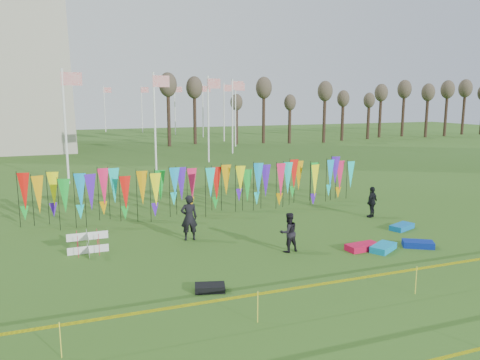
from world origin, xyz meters
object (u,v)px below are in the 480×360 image
object	(u,v)px
box_kite	(88,243)
kite_bag_blue	(418,244)
person_left	(189,218)
kite_bag_black	(210,288)
kite_bag_turquoise	(383,248)
person_right	(372,202)
kite_bag_red	(363,247)
kite_bag_teal	(402,227)
person_mid	(288,232)

from	to	relation	value
box_kite	kite_bag_blue	distance (m)	13.28
kite_bag_blue	person_left	bearing A→B (deg)	153.70
box_kite	kite_bag_blue	bearing A→B (deg)	-16.89
kite_bag_black	person_left	bearing A→B (deg)	82.28
box_kite	kite_bag_blue	world-z (taller)	box_kite
kite_bag_turquoise	kite_bag_blue	distance (m)	1.63
person_right	kite_bag_red	bearing A→B (deg)	22.35
kite_bag_turquoise	kite_bag_blue	world-z (taller)	same
kite_bag_red	kite_bag_teal	size ratio (longest dim) A/B	1.09
kite_bag_black	box_kite	bearing A→B (deg)	123.81
kite_bag_blue	kite_bag_black	xyz separation A→B (m)	(-9.28, -1.25, -0.02)
kite_bag_red	kite_bag_black	distance (m)	7.15
person_left	kite_bag_blue	world-z (taller)	person_left
kite_bag_turquoise	kite_bag_blue	size ratio (longest dim) A/B	1.05
kite_bag_turquoise	kite_bag_black	distance (m)	7.77
person_right	kite_bag_teal	xyz separation A→B (m)	(-0.04, -2.38, -0.68)
kite_bag_turquoise	kite_bag_blue	xyz separation A→B (m)	(1.63, -0.11, 0.00)
person_left	person_mid	distance (m)	4.38
person_right	kite_bag_red	world-z (taller)	person_right
person_mid	kite_bag_red	distance (m)	3.10
person_right	kite_bag_turquoise	xyz separation A→B (m)	(-2.79, -4.63, -0.67)
person_right	kite_bag_black	xyz separation A→B (m)	(-10.44, -5.99, -0.69)
box_kite	person_left	xyz separation A→B (m)	(4.16, 0.36, 0.55)
box_kite	kite_bag_red	size ratio (longest dim) A/B	0.64
kite_bag_blue	kite_bag_teal	distance (m)	2.62
kite_bag_turquoise	kite_bag_teal	world-z (taller)	kite_bag_turquoise
box_kite	kite_bag_turquoise	world-z (taller)	box_kite
person_right	kite_bag_blue	xyz separation A→B (m)	(-1.17, -4.74, -0.67)
person_mid	kite_bag_turquoise	size ratio (longest dim) A/B	1.26
box_kite	person_left	world-z (taller)	person_left
person_mid	kite_bag_red	bearing A→B (deg)	157.94
person_right	box_kite	bearing A→B (deg)	-24.47
person_right	kite_bag_red	distance (m)	5.55
person_left	kite_bag_red	xyz separation A→B (m)	(6.20, -3.73, -0.86)
kite_bag_black	kite_bag_teal	bearing A→B (deg)	19.15
kite_bag_red	person_right	bearing A→B (deg)	50.46
person_mid	kite_bag_blue	xyz separation A→B (m)	(5.24, -1.34, -0.67)
box_kite	kite_bag_blue	xyz separation A→B (m)	(12.70, -3.86, -0.31)
person_right	kite_bag_red	xyz separation A→B (m)	(-3.50, -4.25, -0.67)
person_mid	person_right	distance (m)	7.25
kite_bag_red	kite_bag_black	xyz separation A→B (m)	(-6.94, -1.75, -0.02)
person_right	kite_bag_turquoise	size ratio (longest dim) A/B	1.26
kite_bag_red	person_mid	bearing A→B (deg)	163.67
person_left	kite_bag_red	bearing A→B (deg)	153.78
person_left	kite_bag_teal	size ratio (longest dim) A/B	1.58
kite_bag_black	kite_bag_turquoise	bearing A→B (deg)	10.12
kite_bag_turquoise	kite_bag_teal	bearing A→B (deg)	39.20
person_left	kite_bag_turquoise	size ratio (longest dim) A/B	1.57
box_kite	kite_bag_black	size ratio (longest dim) A/B	0.93
kite_bag_black	kite_bag_teal	distance (m)	11.02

